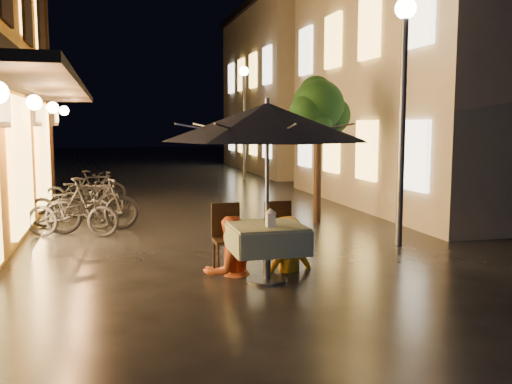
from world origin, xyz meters
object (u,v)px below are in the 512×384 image
object	(u,v)px
person_orange	(229,217)
patio_umbrella	(267,122)
streetlamp_near	(404,77)
table_lantern	(270,216)
person_yellow	(287,218)
cafe_table	(267,239)
bicycle_0	(73,213)

from	to	relation	value
person_orange	patio_umbrella	bearing A→B (deg)	111.90
streetlamp_near	patio_umbrella	bearing A→B (deg)	-149.85
patio_umbrella	streetlamp_near	bearing A→B (deg)	30.15
table_lantern	person_orange	bearing A→B (deg)	121.41
streetlamp_near	person_yellow	world-z (taller)	streetlamp_near
cafe_table	streetlamp_near	bearing A→B (deg)	30.15
cafe_table	person_yellow	size ratio (longest dim) A/B	0.64
patio_umbrella	person_orange	distance (m)	1.49
person_yellow	bicycle_0	xyz separation A→B (m)	(-3.18, 3.35, -0.31)
bicycle_0	patio_umbrella	bearing A→B (deg)	-128.60
patio_umbrella	bicycle_0	bearing A→B (deg)	125.45
person_orange	bicycle_0	bearing A→B (deg)	-72.32
cafe_table	patio_umbrella	world-z (taller)	patio_umbrella
cafe_table	table_lantern	world-z (taller)	table_lantern
patio_umbrella	person_orange	xyz separation A→B (m)	(-0.42, 0.51, -1.34)
cafe_table	person_yellow	xyz separation A→B (m)	(0.44, 0.50, 0.18)
patio_umbrella	person_yellow	xyz separation A→B (m)	(0.44, 0.50, -1.38)
person_orange	person_yellow	world-z (taller)	person_orange
person_yellow	person_orange	bearing A→B (deg)	-15.16
patio_umbrella	person_yellow	size ratio (longest dim) A/B	1.81
streetlamp_near	cafe_table	distance (m)	4.05
streetlamp_near	patio_umbrella	xyz separation A→B (m)	(-2.87, -1.67, -0.77)
table_lantern	bicycle_0	size ratio (longest dim) A/B	0.14
cafe_table	person_orange	xyz separation A→B (m)	(-0.42, 0.51, 0.22)
table_lantern	bicycle_0	bearing A→B (deg)	124.29
table_lantern	person_yellow	bearing A→B (deg)	56.68
person_orange	bicycle_0	world-z (taller)	person_orange
patio_umbrella	table_lantern	xyz separation A→B (m)	(0.00, -0.17, -1.23)
table_lantern	person_orange	world-z (taller)	person_orange
streetlamp_near	cafe_table	bearing A→B (deg)	-149.85
cafe_table	person_yellow	distance (m)	0.69
streetlamp_near	bicycle_0	distance (m)	6.50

